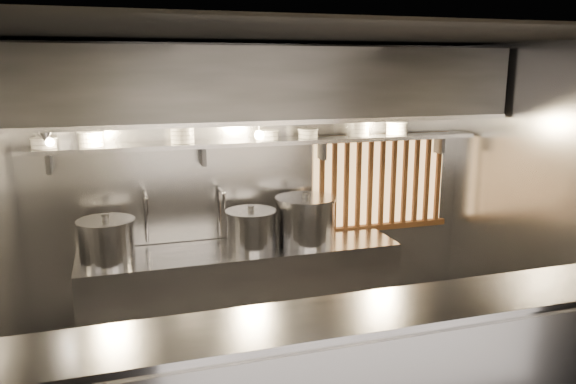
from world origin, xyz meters
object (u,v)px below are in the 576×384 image
pendant_bulb (259,135)px  heat_lamp (45,135)px  stock_pot_mid (251,229)px  stock_pot_right (305,220)px  stock_pot_left (107,241)px

pendant_bulb → heat_lamp: bearing=-169.0°
stock_pot_mid → stock_pot_right: bearing=2.4°
stock_pot_left → stock_pot_mid: stock_pot_left is taller
heat_lamp → stock_pot_left: size_ratio=0.54×
pendant_bulb → stock_pot_left: size_ratio=0.29×
heat_lamp → stock_pot_right: bearing=7.4°
heat_lamp → pendant_bulb: size_ratio=1.87×
heat_lamp → stock_pot_mid: size_ratio=0.58×
heat_lamp → stock_pot_right: 2.44m
heat_lamp → stock_pot_left: bearing=31.8°
stock_pot_left → heat_lamp: bearing=-148.2°
pendant_bulb → stock_pot_right: pendant_bulb is taller
pendant_bulb → stock_pot_left: pendant_bulb is taller
heat_lamp → pendant_bulb: 1.83m
pendant_bulb → stock_pot_left: (-1.41, -0.11, -0.86)m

